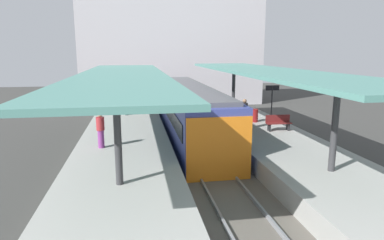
{
  "coord_description": "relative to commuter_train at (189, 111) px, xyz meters",
  "views": [
    {
      "loc": [
        -3.22,
        -15.64,
        5.27
      ],
      "look_at": [
        -0.1,
        2.6,
        1.54
      ],
      "focal_mm": 31.57,
      "sensor_mm": 36.0,
      "label": 1
    }
  ],
  "objects": [
    {
      "name": "canopy_left",
      "position": [
        -3.8,
        -2.91,
        2.39
      ],
      "size": [
        4.18,
        21.0,
        3.24
      ],
      "color": "#333335",
      "rests_on": "platform_left"
    },
    {
      "name": "track_ballast",
      "position": [
        0.0,
        -4.31,
        -1.63
      ],
      "size": [
        3.2,
        28.0,
        0.2
      ],
      "primitive_type": "cube",
      "color": "#59544C",
      "rests_on": "ground_plane"
    },
    {
      "name": "platform_left",
      "position": [
        -3.8,
        -4.31,
        -1.23
      ],
      "size": [
        4.4,
        28.0,
        1.0
      ],
      "primitive_type": "cube",
      "color": "#9E9E99",
      "rests_on": "ground_plane"
    },
    {
      "name": "passenger_near_bench",
      "position": [
        -4.79,
        -4.66,
        0.12
      ],
      "size": [
        0.36,
        0.36,
        1.63
      ],
      "color": "#7A337A",
      "rests_on": "platform_left"
    },
    {
      "name": "station_building_backdrop",
      "position": [
        0.67,
        15.69,
        3.77
      ],
      "size": [
        18.0,
        6.0,
        11.0
      ],
      "primitive_type": "cube",
      "color": "#B7B2B7",
      "rests_on": "ground_plane"
    },
    {
      "name": "platform_sign",
      "position": [
        5.39,
        0.19,
        0.9
      ],
      "size": [
        0.9,
        0.08,
        2.21
      ],
      "color": "#262628",
      "rests_on": "platform_right"
    },
    {
      "name": "canopy_right",
      "position": [
        3.8,
        -2.91,
        2.49
      ],
      "size": [
        4.18,
        21.0,
        3.34
      ],
      "color": "#333335",
      "rests_on": "platform_right"
    },
    {
      "name": "litter_bin",
      "position": [
        4.08,
        -0.3,
        -0.33
      ],
      "size": [
        0.44,
        0.44,
        0.8
      ],
      "primitive_type": "cylinder",
      "color": "maroon",
      "rests_on": "platform_right"
    },
    {
      "name": "commuter_train",
      "position": [
        0.0,
        0.0,
        0.0
      ],
      "size": [
        2.78,
        15.09,
        3.1
      ],
      "color": "#38428C",
      "rests_on": "track_ballast"
    },
    {
      "name": "rail_near_side",
      "position": [
        -0.72,
        -4.31,
        -1.46
      ],
      "size": [
        0.08,
        28.0,
        0.14
      ],
      "primitive_type": "cube",
      "color": "slate",
      "rests_on": "track_ballast"
    },
    {
      "name": "platform_bench",
      "position": [
        4.56,
        -2.77,
        -0.26
      ],
      "size": [
        1.4,
        0.41,
        0.86
      ],
      "color": "black",
      "rests_on": "platform_right"
    },
    {
      "name": "passenger_mid_platform",
      "position": [
        2.77,
        -2.22,
        0.17
      ],
      "size": [
        0.36,
        0.36,
        1.73
      ],
      "color": "#386B3D",
      "rests_on": "platform_right"
    },
    {
      "name": "ground_plane",
      "position": [
        0.0,
        -4.31,
        -1.73
      ],
      "size": [
        80.0,
        80.0,
        0.0
      ],
      "primitive_type": "plane",
      "color": "#383835"
    },
    {
      "name": "platform_right",
      "position": [
        3.8,
        -4.31,
        -1.23
      ],
      "size": [
        4.4,
        28.0,
        1.0
      ],
      "primitive_type": "cube",
      "color": "#9E9E99",
      "rests_on": "ground_plane"
    },
    {
      "name": "rail_far_side",
      "position": [
        0.72,
        -4.31,
        -1.46
      ],
      "size": [
        0.08,
        28.0,
        0.14
      ],
      "primitive_type": "cube",
      "color": "slate",
      "rests_on": "track_ballast"
    }
  ]
}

